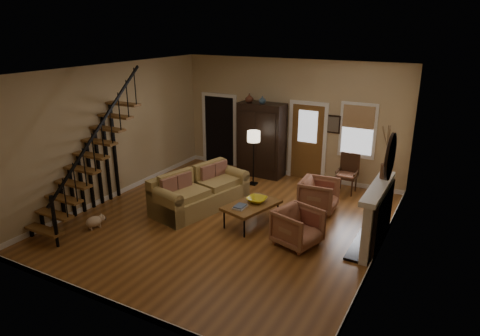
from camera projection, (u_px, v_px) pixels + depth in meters
The scene contains 15 objects.
room at pixel (248, 136), 10.71m from camera, with size 7.00×7.33×3.30m.
staircase at pixel (85, 150), 9.21m from camera, with size 0.94×2.80×3.20m, color brown, non-canonical shape.
fireplace at pixel (379, 211), 8.30m from camera, with size 0.33×1.95×2.30m.
armoire at pixel (262, 140), 12.14m from camera, with size 1.30×0.60×2.10m, color black, non-canonical shape.
vase_a at pixel (249, 98), 11.84m from camera, with size 0.24×0.24×0.25m, color #4C2619.
vase_b at pixel (262, 100), 11.66m from camera, with size 0.20×0.20×0.21m, color #334C60.
sofa at pixel (200, 190), 10.10m from camera, with size 1.02×2.37×0.88m, color #A18649, non-canonical shape.
coffee_table at pixel (251, 214), 9.32m from camera, with size 0.74×1.26×0.48m, color brown, non-canonical shape.
bowl at pixel (257, 200), 9.33m from camera, with size 0.43×0.43×0.11m, color gold.
books at pixel (240, 207), 9.04m from camera, with size 0.23×0.32×0.06m, color beige, non-canonical shape.
armchair_left at pixel (298, 227), 8.43m from camera, with size 0.80×0.82×0.75m, color brown.
armchair_right at pixel (319, 195), 9.98m from camera, with size 0.82×0.84×0.76m, color brown.
floor_lamp at pixel (253, 158), 11.48m from camera, with size 0.34×0.34×1.50m, color black, non-canonical shape.
side_chair at pixel (347, 174), 10.99m from camera, with size 0.54×0.54×1.02m, color #372011, non-canonical shape.
dog at pixel (94, 222), 9.16m from camera, with size 0.23×0.39×0.29m, color beige, non-canonical shape.
Camera 1 is at (4.39, -7.46, 4.19)m, focal length 32.00 mm.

